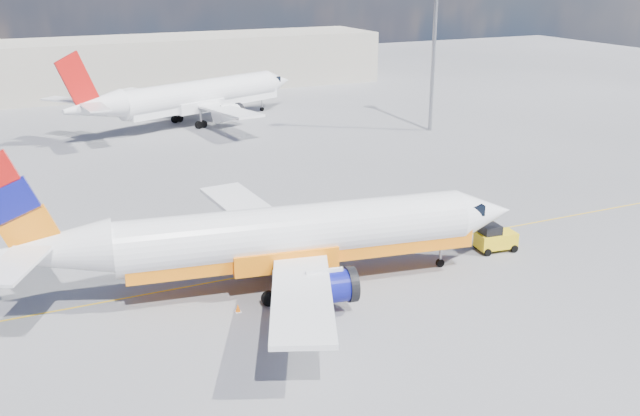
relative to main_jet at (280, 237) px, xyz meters
name	(u,v)px	position (x,y,z in m)	size (l,w,h in m)	color
ground	(351,277)	(4.48, -0.66, -3.24)	(240.00, 240.00, 0.00)	#59595E
taxi_line	(330,260)	(4.48, 2.34, -3.23)	(70.00, 0.15, 0.01)	yellow
terminal_main	(157,64)	(9.48, 74.34, 0.76)	(70.00, 14.00, 8.00)	beige
main_jet	(280,237)	(0.00, 0.00, 0.00)	(32.14, 25.06, 9.71)	white
second_jet	(194,97)	(7.83, 47.49, 0.13)	(32.96, 24.90, 10.09)	white
gse_tug	(495,238)	(15.42, -0.84, -2.33)	(2.84, 1.94, 1.92)	black
traffic_cone	(238,308)	(-3.47, -2.11, -3.00)	(0.34, 0.34, 0.48)	white
floodlight_mast	(435,23)	(32.00, 32.45, 9.11)	(1.50, 1.50, 20.61)	gray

